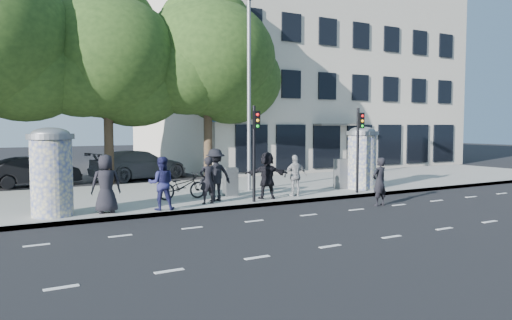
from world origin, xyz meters
TOP-DOWN VIEW (x-y plane):
  - ground at (0.00, 0.00)m, footprint 120.00×120.00m
  - sidewalk at (0.00, 7.50)m, footprint 40.00×8.00m
  - curb at (0.00, 3.55)m, footprint 40.00×0.10m
  - lane_dash_near at (0.00, -2.20)m, footprint 32.00×0.12m
  - lane_dash_far at (0.00, 1.40)m, footprint 32.00×0.12m
  - ad_column_left at (-7.20, 4.50)m, footprint 1.36×1.36m
  - ad_column_right at (5.20, 4.70)m, footprint 1.36×1.36m
  - traffic_pole_near at (-0.60, 3.79)m, footprint 0.22×0.31m
  - traffic_pole_far at (4.20, 3.79)m, footprint 0.22×0.31m
  - street_lamp at (0.80, 6.63)m, footprint 0.25×0.93m
  - tree_near_left at (-3.50, 12.70)m, footprint 6.80×6.80m
  - tree_center at (1.50, 12.30)m, footprint 7.00×7.00m
  - building at (12.00, 19.99)m, footprint 20.30×15.85m
  - ped_a at (-5.68, 4.17)m, footprint 0.97×0.70m
  - ped_b at (-2.23, 4.23)m, footprint 0.60×0.40m
  - ped_c at (-4.02, 3.85)m, footprint 1.00×0.88m
  - ped_d at (-1.71, 4.69)m, footprint 1.24×0.75m
  - ped_e at (1.44, 4.22)m, footprint 1.00×0.67m
  - ped_f at (0.19, 4.25)m, footprint 1.71×1.16m
  - man_road at (3.29, 1.66)m, footprint 0.67×0.49m
  - bicycle at (-2.59, 5.69)m, footprint 0.72×1.87m
  - cabinet_left at (-0.62, 5.64)m, footprint 0.54×0.40m
  - cabinet_right at (4.55, 5.20)m, footprint 0.61×0.44m
  - car_mid at (-6.71, 14.08)m, footprint 2.07×4.33m
  - car_right at (-1.49, 14.46)m, footprint 3.43×5.66m

SIDE VIEW (x-z plane):
  - ground at x=0.00m, z-range 0.00..0.00m
  - lane_dash_near at x=0.00m, z-range 0.00..0.01m
  - lane_dash_far at x=0.00m, z-range 0.00..0.01m
  - sidewalk at x=0.00m, z-range 0.00..0.15m
  - curb at x=0.00m, z-range -0.01..0.15m
  - bicycle at x=-2.59m, z-range 0.15..1.12m
  - car_mid at x=-6.71m, z-range 0.00..1.37m
  - cabinet_left at x=-0.62m, z-range 0.15..1.23m
  - car_right at x=-1.49m, z-range 0.00..1.53m
  - cabinet_right at x=4.55m, z-range 0.15..1.41m
  - man_road at x=3.29m, z-range 0.00..1.72m
  - ped_e at x=1.44m, z-range 0.15..1.74m
  - ped_b at x=-2.23m, z-range 0.15..1.78m
  - ped_c at x=-4.02m, z-range 0.15..1.86m
  - ped_f at x=0.19m, z-range 0.15..1.89m
  - ped_a at x=-5.68m, z-range 0.15..1.98m
  - ped_d at x=-1.71m, z-range 0.15..2.03m
  - ad_column_left at x=-7.20m, z-range 0.21..2.86m
  - ad_column_right at x=5.20m, z-range 0.21..2.86m
  - traffic_pole_near at x=-0.60m, z-range 0.53..3.93m
  - traffic_pole_far at x=4.20m, z-range 0.53..3.93m
  - street_lamp at x=0.80m, z-range 0.79..8.79m
  - building at x=12.00m, z-range -0.01..11.99m
  - tree_near_left at x=-3.50m, z-range 1.58..10.55m
  - tree_center at x=1.50m, z-range 1.66..10.96m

